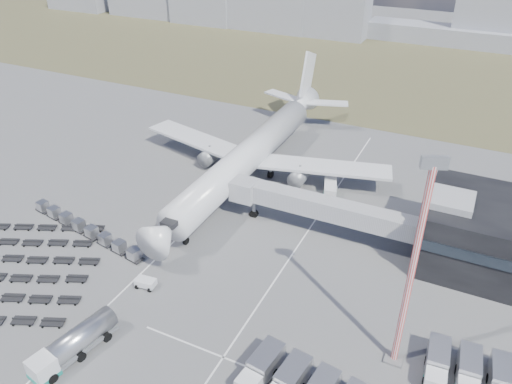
% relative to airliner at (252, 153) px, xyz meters
% --- Properties ---
extents(ground, '(420.00, 420.00, 0.00)m').
position_rel_airliner_xyz_m(ground, '(0.00, -32.38, -5.29)').
color(ground, '#565659').
rests_on(ground, ground).
extents(grass_strip, '(420.00, 90.00, 0.01)m').
position_rel_airliner_xyz_m(grass_strip, '(0.00, 77.62, -5.29)').
color(grass_strip, brown).
rests_on(grass_strip, ground).
extents(lane_markings, '(47.12, 110.00, 0.01)m').
position_rel_airliner_xyz_m(lane_markings, '(9.77, -29.38, -5.29)').
color(lane_markings, silver).
rests_on(lane_markings, ground).
extents(jet_bridge, '(30.30, 3.80, 7.05)m').
position_rel_airliner_xyz_m(jet_bridge, '(15.90, -11.95, -0.24)').
color(jet_bridge, '#939399').
rests_on(jet_bridge, ground).
extents(airliner, '(51.59, 64.53, 17.62)m').
position_rel_airliner_xyz_m(airliner, '(0.00, 0.00, 0.00)').
color(airliner, silver).
rests_on(airliner, ground).
extents(skyline, '(297.91, 25.16, 23.47)m').
position_rel_airliner_xyz_m(skyline, '(5.19, 115.89, 3.47)').
color(skyline, gray).
rests_on(skyline, ground).
extents(fuel_tanker, '(4.86, 11.30, 3.55)m').
position_rel_airliner_xyz_m(fuel_tanker, '(0.08, -47.54, -3.52)').
color(fuel_tanker, silver).
rests_on(fuel_tanker, ground).
extents(pushback_tug, '(2.98, 1.88, 1.32)m').
position_rel_airliner_xyz_m(pushback_tug, '(0.39, -34.26, -4.63)').
color(pushback_tug, silver).
rests_on(pushback_tug, ground).
extents(catering_truck, '(3.77, 5.89, 2.51)m').
position_rel_airliner_xyz_m(catering_truck, '(15.74, -0.23, -4.01)').
color(catering_truck, silver).
rests_on(catering_truck, ground).
extents(service_trucks_far, '(9.52, 7.47, 2.76)m').
position_rel_airliner_xyz_m(service_trucks_far, '(42.19, -31.63, -3.79)').
color(service_trucks_far, silver).
rests_on(service_trucks_far, ground).
extents(uld_row, '(25.19, 6.02, 1.71)m').
position_rel_airliner_xyz_m(uld_row, '(-15.89, -28.14, -4.27)').
color(uld_row, black).
rests_on(uld_row, ground).
extents(floodlight_mast, '(2.53, 2.07, 26.76)m').
position_rel_airliner_xyz_m(floodlight_mast, '(34.21, -31.96, 8.12)').
color(floodlight_mast, red).
rests_on(floodlight_mast, ground).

